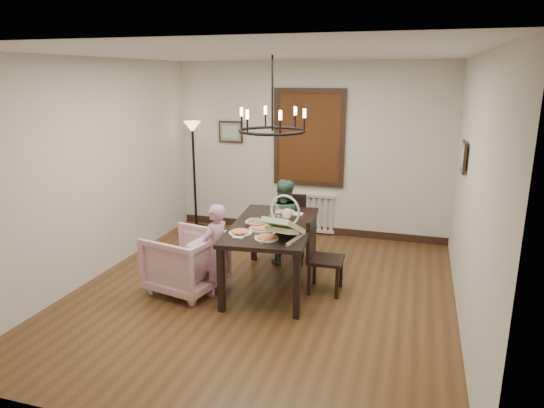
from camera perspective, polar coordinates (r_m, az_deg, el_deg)
The scene contains 17 objects.
room_shell at distance 5.89m, azimuth -0.18°, elevation 3.39°, with size 4.51×5.00×2.81m.
dining_table at distance 5.97m, azimuth 0.04°, elevation -3.18°, with size 1.14×1.81×0.81m.
chair_far at distance 6.85m, azimuth 2.16°, elevation -2.98°, with size 0.41×0.41×0.94m, color black, non-canonical shape.
chair_right at distance 5.93m, azimuth 6.37°, elevation -6.03°, with size 0.41×0.41×0.93m, color black, non-canonical shape.
armchair at distance 6.06m, azimuth -10.13°, elevation -6.67°, with size 0.80×0.82×0.75m, color beige.
elderly_woman at distance 5.87m, azimuth -6.61°, elevation -6.26°, with size 0.34×0.22×0.93m, color #C98EB1.
seated_man at distance 6.76m, azimuth 1.32°, elevation -2.95°, with size 0.49×0.38×1.00m, color #3E684B.
baby_bouncer at distance 5.39m, azimuth 1.39°, elevation -2.37°, with size 0.38×0.52×0.34m, color #CCEBA2, non-canonical shape.
salad_bowl at distance 5.88m, azimuth -1.88°, elevation -2.22°, with size 0.30×0.30×0.07m, color white.
pizza_platter at distance 5.75m, azimuth -1.16°, elevation -2.79°, with size 0.32×0.32×0.04m, color tan.
drinking_glass at distance 5.87m, azimuth 0.82°, elevation -1.83°, with size 0.08×0.08×0.15m, color silver.
window_blinds at distance 7.85m, azimuth 4.37°, elevation 7.76°, with size 1.00×0.03×1.40m, color #512F10.
radiator at distance 8.13m, azimuth 4.23°, elevation -1.00°, with size 0.92×0.12×0.62m, color silver, non-canonical shape.
picture_back at distance 8.26m, azimuth -4.88°, elevation 8.46°, with size 0.42×0.03×0.36m, color black.
picture_right at distance 6.14m, azimuth 21.61°, elevation 5.18°, with size 0.42×0.03×0.36m, color black.
floor_lamp at distance 8.31m, azimuth -9.11°, elevation 3.12°, with size 0.30×0.30×1.80m, color black, non-canonical shape.
chandelier at distance 5.71m, azimuth 0.04°, elevation 8.61°, with size 0.80×0.80×0.04m, color black.
Camera 1 is at (1.70, -5.14, 2.59)m, focal length 32.00 mm.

